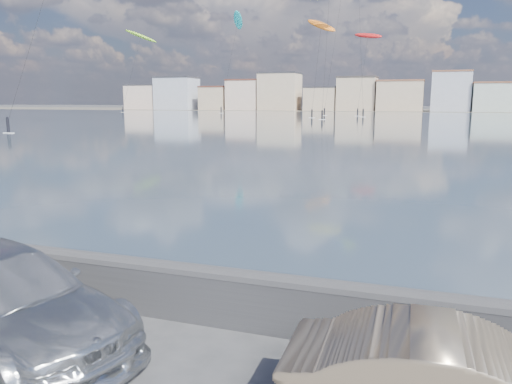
% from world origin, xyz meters
% --- Properties ---
extents(bay_water, '(500.00, 177.00, 0.00)m').
position_xyz_m(bay_water, '(0.00, 91.50, 0.01)').
color(bay_water, '#304650').
rests_on(bay_water, ground).
extents(far_shore_strip, '(500.00, 60.00, 0.00)m').
position_xyz_m(far_shore_strip, '(0.00, 200.00, 0.01)').
color(far_shore_strip, '#4C473D').
rests_on(far_shore_strip, ground).
extents(seawall, '(400.00, 0.36, 1.08)m').
position_xyz_m(seawall, '(0.00, 2.70, 0.58)').
color(seawall, '#28282B').
rests_on(seawall, ground).
extents(far_buildings, '(240.79, 13.26, 14.60)m').
position_xyz_m(far_buildings, '(1.31, 186.00, 6.03)').
color(far_buildings, beige).
rests_on(far_buildings, ground).
extents(car_silver, '(5.85, 3.65, 1.58)m').
position_xyz_m(car_silver, '(-2.27, 0.83, 0.79)').
color(car_silver, '#B6BABE').
rests_on(car_silver, ground).
extents(kitesurfer_6, '(5.17, 13.96, 31.52)m').
position_xyz_m(kitesurfer_6, '(-54.10, 147.39, 28.21)').
color(kitesurfer_6, '#19BFBF').
rests_on(kitesurfer_6, ground).
extents(kitesurfer_11, '(10.90, 11.29, 27.39)m').
position_xyz_m(kitesurfer_11, '(-88.22, 145.95, 24.76)').
color(kitesurfer_11, '#8CD826').
rests_on(kitesurfer_11, ground).
extents(kitesurfer_12, '(9.53, 14.17, 22.19)m').
position_xyz_m(kitesurfer_12, '(-12.05, 132.20, 20.31)').
color(kitesurfer_12, red).
rests_on(kitesurfer_12, ground).
extents(kitesurfer_13, '(8.63, 9.62, 23.34)m').
position_xyz_m(kitesurfer_13, '(-20.46, 112.89, 20.55)').
color(kitesurfer_13, orange).
rests_on(kitesurfer_13, ground).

